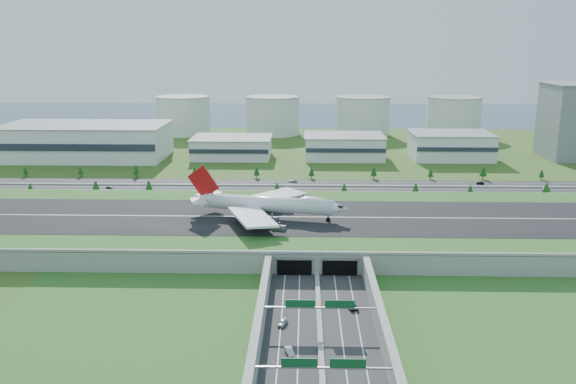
{
  "coord_description": "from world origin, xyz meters",
  "views": [
    {
      "loc": [
        -5.12,
        -265.89,
        85.55
      ],
      "look_at": [
        -13.21,
        35.0,
        11.22
      ],
      "focal_mm": 38.0,
      "sensor_mm": 36.0,
      "label": 1
    }
  ],
  "objects_px": {
    "car_5": "(480,183)",
    "fuel_tank_a": "(184,116)",
    "car_1": "(289,351)",
    "car_2": "(352,306)",
    "car_0": "(283,322)",
    "car_7": "(293,181)",
    "car_6": "(546,189)",
    "car_4": "(109,187)",
    "boeing_747": "(267,204)"
  },
  "relations": [
    {
      "from": "car_0",
      "to": "fuel_tank_a",
      "type": "bearing_deg",
      "value": 122.66
    },
    {
      "from": "car_6",
      "to": "car_5",
      "type": "bearing_deg",
      "value": 62.34
    },
    {
      "from": "car_0",
      "to": "car_4",
      "type": "relative_size",
      "value": 1.27
    },
    {
      "from": "car_0",
      "to": "car_2",
      "type": "distance_m",
      "value": 25.76
    },
    {
      "from": "car_0",
      "to": "car_7",
      "type": "height_order",
      "value": "car_0"
    },
    {
      "from": "car_0",
      "to": "car_6",
      "type": "relative_size",
      "value": 1.05
    },
    {
      "from": "fuel_tank_a",
      "to": "car_0",
      "type": "bearing_deg",
      "value": -74.9
    },
    {
      "from": "boeing_747",
      "to": "car_5",
      "type": "height_order",
      "value": "boeing_747"
    },
    {
      "from": "car_5",
      "to": "car_6",
      "type": "height_order",
      "value": "car_5"
    },
    {
      "from": "boeing_747",
      "to": "car_2",
      "type": "xyz_separation_m",
      "value": [
        32.59,
        -78.57,
        -13.52
      ]
    },
    {
      "from": "car_4",
      "to": "car_6",
      "type": "bearing_deg",
      "value": -89.03
    },
    {
      "from": "boeing_747",
      "to": "car_4",
      "type": "xyz_separation_m",
      "value": [
        -100.2,
        86.97,
        -13.71
      ]
    },
    {
      "from": "car_2",
      "to": "car_4",
      "type": "height_order",
      "value": "car_2"
    },
    {
      "from": "fuel_tank_a",
      "to": "car_0",
      "type": "relative_size",
      "value": 9.92
    },
    {
      "from": "boeing_747",
      "to": "car_1",
      "type": "relative_size",
      "value": 14.45
    },
    {
      "from": "car_0",
      "to": "car_4",
      "type": "xyz_separation_m",
      "value": [
        -110.52,
        178.49,
        -0.18
      ]
    },
    {
      "from": "car_1",
      "to": "car_5",
      "type": "xyz_separation_m",
      "value": [
        112.65,
        213.57,
        -0.07
      ]
    },
    {
      "from": "car_0",
      "to": "car_2",
      "type": "bearing_deg",
      "value": 47.74
    },
    {
      "from": "car_6",
      "to": "car_0",
      "type": "bearing_deg",
      "value": 136.62
    },
    {
      "from": "car_6",
      "to": "car_7",
      "type": "relative_size",
      "value": 0.85
    },
    {
      "from": "car_0",
      "to": "car_7",
      "type": "bearing_deg",
      "value": 107.76
    },
    {
      "from": "boeing_747",
      "to": "car_7",
      "type": "xyz_separation_m",
      "value": [
        9.62,
        106.62,
        -13.56
      ]
    },
    {
      "from": "car_2",
      "to": "car_4",
      "type": "bearing_deg",
      "value": -71.03
    },
    {
      "from": "boeing_747",
      "to": "car_7",
      "type": "height_order",
      "value": "boeing_747"
    },
    {
      "from": "fuel_tank_a",
      "to": "car_1",
      "type": "distance_m",
      "value": 435.11
    },
    {
      "from": "fuel_tank_a",
      "to": "boeing_747",
      "type": "height_order",
      "value": "fuel_tank_a"
    },
    {
      "from": "car_1",
      "to": "car_2",
      "type": "bearing_deg",
      "value": 39.66
    },
    {
      "from": "fuel_tank_a",
      "to": "car_4",
      "type": "distance_m",
      "value": 224.53
    },
    {
      "from": "car_5",
      "to": "fuel_tank_a",
      "type": "bearing_deg",
      "value": -129.55
    },
    {
      "from": "boeing_747",
      "to": "car_6",
      "type": "xyz_separation_m",
      "value": [
        160.01,
        88.7,
        -13.72
      ]
    },
    {
      "from": "fuel_tank_a",
      "to": "car_7",
      "type": "distance_m",
      "value": 231.6
    },
    {
      "from": "car_1",
      "to": "car_5",
      "type": "height_order",
      "value": "car_1"
    },
    {
      "from": "car_1",
      "to": "car_0",
      "type": "bearing_deg",
      "value": 80.16
    },
    {
      "from": "fuel_tank_a",
      "to": "car_6",
      "type": "relative_size",
      "value": 10.41
    },
    {
      "from": "fuel_tank_a",
      "to": "car_4",
      "type": "relative_size",
      "value": 12.59
    },
    {
      "from": "fuel_tank_a",
      "to": "car_7",
      "type": "xyz_separation_m",
      "value": [
        107.9,
        -204.26,
        -16.56
      ]
    },
    {
      "from": "fuel_tank_a",
      "to": "car_7",
      "type": "relative_size",
      "value": 8.82
    },
    {
      "from": "car_2",
      "to": "car_5",
      "type": "bearing_deg",
      "value": -136.72
    },
    {
      "from": "car_2",
      "to": "car_6",
      "type": "distance_m",
      "value": 210.28
    },
    {
      "from": "car_1",
      "to": "fuel_tank_a",
      "type": "bearing_deg",
      "value": 87.05
    },
    {
      "from": "fuel_tank_a",
      "to": "car_2",
      "type": "relative_size",
      "value": 8.06
    },
    {
      "from": "car_6",
      "to": "car_1",
      "type": "bearing_deg",
      "value": 139.73
    },
    {
      "from": "car_2",
      "to": "car_5",
      "type": "distance_m",
      "value": 204.91
    },
    {
      "from": "fuel_tank_a",
      "to": "car_5",
      "type": "relative_size",
      "value": 10.63
    },
    {
      "from": "car_6",
      "to": "car_7",
      "type": "bearing_deg",
      "value": 79.54
    },
    {
      "from": "boeing_747",
      "to": "car_2",
      "type": "bearing_deg",
      "value": -55.85
    },
    {
      "from": "boeing_747",
      "to": "car_2",
      "type": "height_order",
      "value": "boeing_747"
    },
    {
      "from": "car_0",
      "to": "car_4",
      "type": "distance_m",
      "value": 209.94
    },
    {
      "from": "car_2",
      "to": "car_6",
      "type": "relative_size",
      "value": 1.29
    },
    {
      "from": "car_5",
      "to": "car_6",
      "type": "distance_m",
      "value": 37.81
    }
  ]
}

